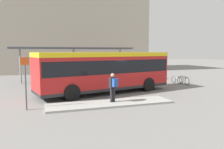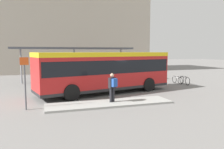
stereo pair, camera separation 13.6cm
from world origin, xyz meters
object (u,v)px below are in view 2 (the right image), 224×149
at_px(city_bus, 106,69).
at_px(pedestrian_waiting, 113,86).
at_px(bicycle_black, 185,80).
at_px(bicycle_white, 177,80).
at_px(potted_planter_near_shelter, 68,78).
at_px(platform_sign, 25,81).

distance_m(city_bus, pedestrian_waiting, 3.67).
height_order(bicycle_black, bicycle_white, bicycle_black).
bearing_deg(bicycle_white, potted_planter_near_shelter, 76.33).
bearing_deg(platform_sign, bicycle_black, 20.59).
height_order(bicycle_white, platform_sign, platform_sign).
height_order(bicycle_white, potted_planter_near_shelter, potted_planter_near_shelter).
bearing_deg(city_bus, bicycle_black, -1.69).
bearing_deg(potted_planter_near_shelter, platform_sign, -111.01).
height_order(pedestrian_waiting, bicycle_white, pedestrian_waiting).
xyz_separation_m(pedestrian_waiting, bicycle_white, (8.58, 6.05, -0.74)).
relative_size(pedestrian_waiting, platform_sign, 0.61).
bearing_deg(platform_sign, pedestrian_waiting, -2.01).
xyz_separation_m(bicycle_white, platform_sign, (-13.39, -5.88, 1.20)).
bearing_deg(pedestrian_waiting, potted_planter_near_shelter, -11.21).
distance_m(city_bus, platform_sign, 6.38).
xyz_separation_m(bicycle_black, bicycle_white, (-0.32, 0.73, -0.03)).
bearing_deg(pedestrian_waiting, city_bus, -32.33).
xyz_separation_m(pedestrian_waiting, platform_sign, (-4.80, 0.17, 0.46)).
bearing_deg(potted_planter_near_shelter, bicycle_white, -12.27).
distance_m(bicycle_black, bicycle_white, 0.80).
bearing_deg(potted_planter_near_shelter, city_bus, -64.14).
bearing_deg(platform_sign, bicycle_white, 23.70).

